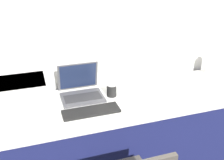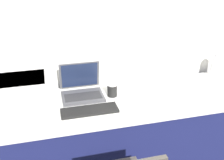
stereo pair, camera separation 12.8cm
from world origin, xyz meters
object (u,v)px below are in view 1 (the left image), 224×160
coffee_cup (112,90)px  external_keyboard (91,111)px  printer (20,93)px  metal_pitcher (210,63)px  laptop_left (81,89)px

coffee_cup → external_keyboard: bearing=-138.3°
printer → metal_pitcher: size_ratio=1.94×
printer → coffee_cup: printer is taller
printer → metal_pitcher: (1.85, 0.14, -0.03)m
external_keyboard → coffee_cup: (0.23, 0.21, 0.05)m
printer → laptop_left: size_ratio=1.36×
laptop_left → metal_pitcher: bearing=2.8°
external_keyboard → printer: bearing=156.3°
laptop_left → external_keyboard: laptop_left is taller
printer → metal_pitcher: bearing=4.4°
printer → external_keyboard: (0.50, -0.22, -0.13)m
printer → coffee_cup: size_ratio=4.26×
laptop_left → metal_pitcher: size_ratio=1.43×
laptop_left → printer: bearing=-171.4°
external_keyboard → coffee_cup: 0.32m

